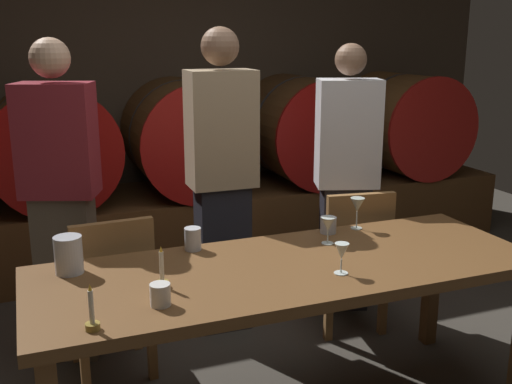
% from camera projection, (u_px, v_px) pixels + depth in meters
% --- Properties ---
extents(back_wall, '(5.96, 0.24, 2.49)m').
position_uv_depth(back_wall, '(169.00, 95.00, 5.14)').
color(back_wall, '#473A2D').
rests_on(back_wall, ground).
extents(barrel_shelf, '(5.37, 0.90, 0.54)m').
position_uv_depth(barrel_shelf, '(189.00, 223.00, 4.89)').
color(barrel_shelf, brown).
rests_on(barrel_shelf, ground).
extents(wine_barrel_left, '(0.88, 0.93, 0.88)m').
position_uv_depth(wine_barrel_left, '(53.00, 145.00, 4.37)').
color(wine_barrel_left, brown).
rests_on(wine_barrel_left, barrel_shelf).
extents(wine_barrel_center, '(0.88, 0.93, 0.88)m').
position_uv_depth(wine_barrel_center, '(185.00, 136.00, 4.71)').
color(wine_barrel_center, brown).
rests_on(wine_barrel_center, barrel_shelf).
extents(wine_barrel_right, '(0.88, 0.93, 0.88)m').
position_uv_depth(wine_barrel_right, '(303.00, 129.00, 5.07)').
color(wine_barrel_right, '#513319').
rests_on(wine_barrel_right, barrel_shelf).
extents(wine_barrel_far_right, '(0.88, 0.93, 0.88)m').
position_uv_depth(wine_barrel_far_right, '(403.00, 123.00, 5.41)').
color(wine_barrel_far_right, brown).
rests_on(wine_barrel_far_right, barrel_shelf).
extents(dining_table, '(2.26, 0.81, 0.76)m').
position_uv_depth(dining_table, '(289.00, 280.00, 2.70)').
color(dining_table, brown).
rests_on(dining_table, ground).
extents(chair_left, '(0.42, 0.42, 0.88)m').
position_uv_depth(chair_left, '(112.00, 290.00, 3.07)').
color(chair_left, olive).
rests_on(chair_left, ground).
extents(chair_right, '(0.45, 0.45, 0.88)m').
position_uv_depth(chair_right, '(352.00, 253.00, 3.58)').
color(chair_right, olive).
rests_on(chair_right, ground).
extents(guest_left, '(0.44, 0.36, 1.73)m').
position_uv_depth(guest_left, '(62.00, 201.00, 3.20)').
color(guest_left, brown).
rests_on(guest_left, ground).
extents(guest_center, '(0.39, 0.25, 1.78)m').
position_uv_depth(guest_center, '(222.00, 180.00, 3.51)').
color(guest_center, black).
rests_on(guest_center, ground).
extents(guest_right, '(0.44, 0.35, 1.69)m').
position_uv_depth(guest_right, '(346.00, 178.00, 3.81)').
color(guest_right, black).
rests_on(guest_right, ground).
extents(candle_left, '(0.05, 0.05, 0.17)m').
position_uv_depth(candle_left, '(92.00, 318.00, 2.08)').
color(candle_left, olive).
rests_on(candle_left, dining_table).
extents(candle_right, '(0.05, 0.05, 0.17)m').
position_uv_depth(candle_right, '(162.00, 276.00, 2.43)').
color(candle_right, olive).
rests_on(candle_right, dining_table).
extents(pitcher, '(0.12, 0.12, 0.16)m').
position_uv_depth(pitcher, '(69.00, 255.00, 2.57)').
color(pitcher, silver).
rests_on(pitcher, dining_table).
extents(wine_glass_left, '(0.06, 0.06, 0.14)m').
position_uv_depth(wine_glass_left, '(342.00, 253.00, 2.55)').
color(wine_glass_left, silver).
rests_on(wine_glass_left, dining_table).
extents(wine_glass_center, '(0.07, 0.07, 0.13)m').
position_uv_depth(wine_glass_center, '(328.00, 225.00, 2.92)').
color(wine_glass_center, silver).
rests_on(wine_glass_center, dining_table).
extents(wine_glass_right, '(0.07, 0.07, 0.17)m').
position_uv_depth(wine_glass_right, '(357.00, 206.00, 3.14)').
color(wine_glass_right, silver).
rests_on(wine_glass_right, dining_table).
extents(cup_left, '(0.08, 0.08, 0.09)m').
position_uv_depth(cup_left, '(160.00, 295.00, 2.27)').
color(cup_left, white).
rests_on(cup_left, dining_table).
extents(cup_center, '(0.08, 0.08, 0.11)m').
position_uv_depth(cup_center, '(193.00, 239.00, 2.85)').
color(cup_center, silver).
rests_on(cup_center, dining_table).
extents(cup_right, '(0.08, 0.08, 0.08)m').
position_uv_depth(cup_right, '(328.00, 225.00, 3.10)').
color(cup_right, silver).
rests_on(cup_right, dining_table).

